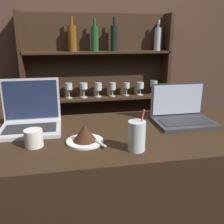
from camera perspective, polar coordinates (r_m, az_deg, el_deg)
The scene contains 8 objects.
bar_counter at distance 1.54m, azimuth 0.04°, elevation -22.74°, with size 1.67×0.68×1.03m.
back_wall at distance 2.43m, azimuth -5.61°, elevation 13.44°, with size 7.00×0.06×2.70m.
back_shelf at distance 2.43m, azimuth -3.10°, elevation 2.82°, with size 1.36×0.18×1.70m.
laptop_near at distance 1.39m, azimuth -18.04°, elevation -1.37°, with size 0.31×0.25×0.25m.
laptop_far at distance 1.47m, azimuth 15.75°, elevation -0.54°, with size 0.33×0.23×0.21m.
cake_plate at distance 1.16m, azimuth -6.23°, elevation -5.29°, with size 0.17×0.18×0.08m.
water_glass at distance 1.07m, azimuth 5.67°, elevation -5.44°, with size 0.08×0.08×0.18m.
coffee_cup at distance 1.17m, azimuth -17.48°, elevation -5.71°, with size 0.08×0.08×0.08m.
Camera 1 is at (-0.22, -0.82, 1.51)m, focal length 40.00 mm.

